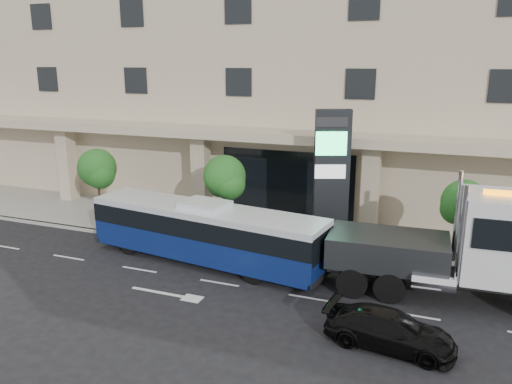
{
  "coord_description": "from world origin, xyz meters",
  "views": [
    {
      "loc": [
        8.43,
        -19.25,
        9.15
      ],
      "look_at": [
        0.34,
        2.0,
        3.19
      ],
      "focal_mm": 35.0,
      "sensor_mm": 36.0,
      "label": 1
    }
  ],
  "objects_px": {
    "black_sedan": "(390,330)",
    "signage_pylon": "(331,178)",
    "city_bus": "(205,231)",
    "tow_truck": "(464,251)"
  },
  "relations": [
    {
      "from": "city_bus",
      "to": "tow_truck",
      "type": "bearing_deg",
      "value": 8.71
    },
    {
      "from": "city_bus",
      "to": "signage_pylon",
      "type": "xyz_separation_m",
      "value": [
        5.0,
        3.85,
        2.11
      ]
    },
    {
      "from": "tow_truck",
      "to": "black_sedan",
      "type": "distance_m",
      "value": 5.24
    },
    {
      "from": "city_bus",
      "to": "signage_pylon",
      "type": "height_order",
      "value": "signage_pylon"
    },
    {
      "from": "city_bus",
      "to": "black_sedan",
      "type": "relative_size",
      "value": 2.79
    },
    {
      "from": "city_bus",
      "to": "tow_truck",
      "type": "height_order",
      "value": "tow_truck"
    },
    {
      "from": "city_bus",
      "to": "black_sedan",
      "type": "xyz_separation_m",
      "value": [
        8.89,
        -4.38,
        -0.88
      ]
    },
    {
      "from": "black_sedan",
      "to": "signage_pylon",
      "type": "xyz_separation_m",
      "value": [
        -3.89,
        8.24,
        2.99
      ]
    },
    {
      "from": "black_sedan",
      "to": "city_bus",
      "type": "bearing_deg",
      "value": 69.97
    },
    {
      "from": "city_bus",
      "to": "tow_truck",
      "type": "relative_size",
      "value": 1.09
    }
  ]
}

